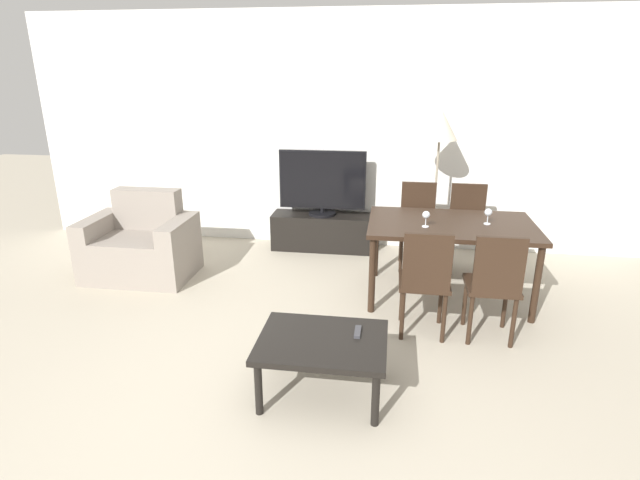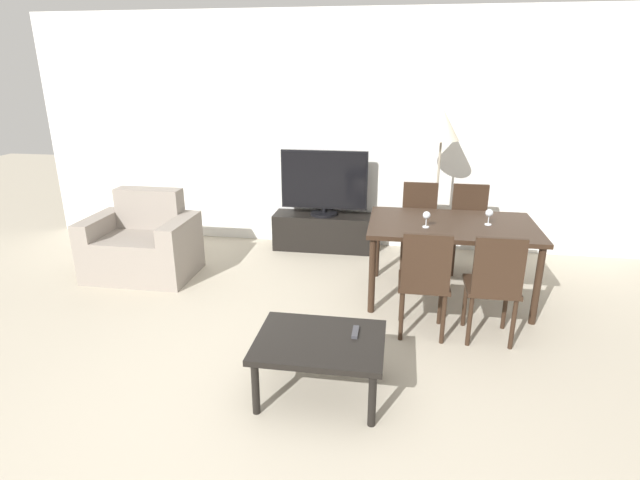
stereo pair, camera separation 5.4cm
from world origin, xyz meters
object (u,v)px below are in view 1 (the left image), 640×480
tv_stand (322,232)px  floor_lamp (440,130)px  dining_chair_far (467,223)px  dining_chair_near_right (494,282)px  dining_chair_far_left (418,221)px  dining_table (451,231)px  wine_glass_left (426,216)px  tv (322,183)px  armchair (141,247)px  coffee_table (322,346)px  wine_glass_center (488,213)px  remote_primary (358,332)px  dining_chair_near (425,278)px

tv_stand → floor_lamp: size_ratio=0.71×
dining_chair_far → dining_chair_near_right: size_ratio=1.00×
tv_stand → dining_chair_far_left: bearing=-18.7°
dining_table → wine_glass_left: 0.34m
tv → dining_table: 1.78m
armchair → dining_chair_near_right: size_ratio=1.17×
dining_table → tv: bearing=139.7°
tv_stand → dining_chair_far: 1.69m
coffee_table → floor_lamp: floor_lamp is taller
wine_glass_center → wine_glass_left: bearing=-163.7°
dining_table → dining_chair_far: bearing=71.4°
armchair → remote_primary: armchair is taller
remote_primary → wine_glass_center: bearing=55.8°
floor_lamp → remote_primary: size_ratio=11.21×
remote_primary → wine_glass_left: size_ratio=1.03×
wine_glass_center → dining_chair_near: bearing=-126.2°
armchair → dining_chair_near: dining_chair_near is taller
dining_chair_far → wine_glass_left: 1.12m
dining_chair_far → remote_primary: bearing=-113.2°
dining_chair_near → dining_chair_far_left: size_ratio=1.00×
dining_chair_far → wine_glass_center: bearing=-86.3°
armchair → remote_primary: 2.88m
tv → dining_table: size_ratio=0.67×
coffee_table → dining_chair_near: bearing=51.4°
tv → coffee_table: 2.86m
dining_chair_near → dining_chair_near_right: bearing=0.0°
dining_table → dining_chair_far_left: bearing=108.6°
tv → dining_table: (1.36, -1.15, -0.15)m
armchair → wine_glass_center: (3.42, -0.08, 0.53)m
dining_chair_far → dining_chair_near_right: (0.00, -1.56, 0.00)m
wine_glass_left → wine_glass_center: (0.56, 0.16, 0.00)m
coffee_table → floor_lamp: bearing=71.3°
dining_table → dining_chair_near: 0.84m
dining_chair_far → dining_chair_far_left: (-0.52, 0.00, 0.00)m
coffee_table → remote_primary: remote_primary is taller
dining_chair_near_right → remote_primary: dining_chair_near_right is taller
tv_stand → dining_chair_far_left: size_ratio=1.31×
coffee_table → dining_chair_far: dining_chair_far is taller
dining_chair_near → dining_chair_near_right: 0.52m
tv_stand → coffee_table: bearing=-81.9°
remote_primary → dining_table: bearing=64.5°
wine_glass_center → armchair: bearing=178.7°
dining_chair_far_left → floor_lamp: bearing=37.8°
armchair → tv: size_ratio=1.06×
tv_stand → dining_table: size_ratio=0.79×
dining_chair_far → dining_chair_near_right: 1.56m
dining_chair_far_left → remote_primary: dining_chair_far_left is taller
remote_primary → tv: bearing=103.0°
dining_chair_far_left → remote_primary: (-0.47, -2.32, -0.09)m
armchair → dining_chair_near: size_ratio=1.17×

